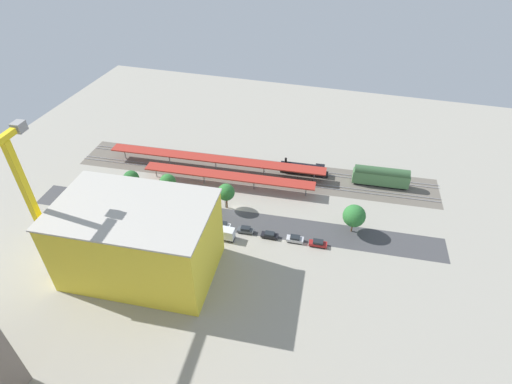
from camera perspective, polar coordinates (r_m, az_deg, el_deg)
name	(u,v)px	position (r m, az deg, el deg)	size (l,w,h in m)	color
ground_plane	(235,209)	(115.47, -2.98, -2.39)	(182.12, 182.12, 0.00)	#9E998C
rail_bed	(253,172)	(130.01, -0.38, 2.87)	(113.82, 14.92, 0.01)	#665E54
street_asphalt	(229,220)	(111.92, -3.76, -3.97)	(113.82, 9.00, 0.01)	#424244
track_rails	(253,171)	(129.91, -0.38, 2.94)	(113.61, 15.66, 0.12)	#9E9EA8
platform_canopy_near	(228,176)	(121.92, -3.90, 2.30)	(52.27, 7.31, 4.02)	#A82D23
platform_canopy_far	(215,159)	(129.52, -5.74, 4.65)	(70.02, 8.55, 4.23)	#A82D23
locomotive	(305,169)	(129.19, 6.85, 3.26)	(15.25, 3.51, 4.95)	black
passenger_coach	(381,176)	(127.98, 17.17, 2.15)	(16.80, 4.00, 6.31)	black
parked_car_0	(318,244)	(105.24, 8.70, -7.18)	(4.72, 2.06, 1.70)	black
parked_car_1	(295,239)	(105.67, 5.50, -6.61)	(4.49, 2.14, 1.67)	black
parked_car_2	(270,235)	(106.34, 1.93, -6.10)	(4.54, 1.97, 1.57)	black
parked_car_3	(246,230)	(107.67, -1.48, -5.37)	(4.48, 2.07, 1.74)	black
parked_car_4	(222,226)	(109.22, -4.75, -4.72)	(4.37, 1.86, 1.87)	black
parked_car_5	(200,221)	(111.24, -7.84, -4.09)	(4.82, 1.90, 1.74)	black
construction_building	(138,241)	(96.36, -16.22, -6.61)	(33.84, 20.79, 18.61)	yellow
construction_roof_slab	(130,209)	(90.22, -17.26, -2.27)	(34.44, 21.39, 0.40)	#B7B2A8
tower_crane	(25,203)	(96.43, -29.69, -1.34)	(3.60, 23.46, 36.85)	gray
box_truck_0	(183,226)	(109.35, -10.24, -4.68)	(8.88, 3.28, 3.25)	black
box_truck_1	(152,215)	(114.29, -14.38, -3.16)	(8.67, 3.56, 3.42)	black
box_truck_2	(217,232)	(106.30, -5.52, -5.65)	(9.64, 2.55, 3.27)	black
street_tree_0	(131,178)	(123.61, -17.13, 1.86)	(4.56, 4.56, 7.54)	brown
street_tree_1	(168,182)	(119.81, -12.30, 1.41)	(4.64, 4.64, 7.36)	brown
street_tree_2	(354,216)	(107.85, 13.63, -3.28)	(5.93, 5.93, 8.37)	brown
street_tree_3	(226,192)	(112.62, -4.22, -0.03)	(4.83, 4.83, 7.97)	brown
traffic_light	(225,195)	(113.29, -4.43, -0.41)	(0.50, 0.36, 6.90)	#333333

